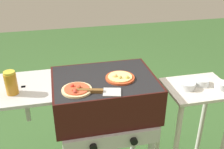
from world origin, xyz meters
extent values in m
cube|color=#38110F|center=(0.00, 0.00, 0.78)|extent=(0.64, 0.48, 0.24)
cube|color=black|center=(0.00, 0.00, 0.90)|extent=(0.61, 0.46, 0.01)
cube|color=#BABABA|center=(-0.48, 0.00, 0.89)|extent=(0.32, 0.41, 0.02)
cube|color=#BABABA|center=(-0.48, 0.00, 0.78)|extent=(0.02, 0.02, 0.24)
cube|color=#BABABA|center=(0.00, -0.25, 0.61)|extent=(0.58, 0.02, 0.10)
cylinder|color=black|center=(-0.12, -0.28, 0.61)|extent=(0.04, 0.02, 0.04)
cylinder|color=black|center=(0.12, -0.28, 0.61)|extent=(0.04, 0.02, 0.04)
cylinder|color=#BABABA|center=(-0.27, 0.19, 0.33)|extent=(0.04, 0.04, 0.66)
cylinder|color=#BABABA|center=(0.27, 0.19, 0.33)|extent=(0.04, 0.04, 0.66)
cylinder|color=#C64723|center=(0.09, -0.03, 0.91)|extent=(0.18, 0.18, 0.01)
cylinder|color=#EDD17A|center=(0.09, -0.03, 0.92)|extent=(0.15, 0.15, 0.01)
sphere|color=#E9B66C|center=(0.06, -0.03, 0.92)|extent=(0.03, 0.03, 0.03)
sphere|color=#EDE87E|center=(0.06, -0.02, 0.92)|extent=(0.02, 0.02, 0.02)
sphere|color=#F2EC5F|center=(0.13, -0.06, 0.92)|extent=(0.02, 0.02, 0.02)
sphere|color=tan|center=(0.09, -0.05, 0.92)|extent=(0.02, 0.02, 0.02)
cylinder|color=beige|center=(-0.18, -0.12, 0.91)|extent=(0.17, 0.17, 0.01)
cylinder|color=#D14C2D|center=(-0.18, -0.12, 0.92)|extent=(0.14, 0.14, 0.01)
sphere|color=#A94523|center=(-0.16, -0.12, 0.92)|extent=(0.02, 0.02, 0.02)
sphere|color=#EE4532|center=(-0.19, -0.15, 0.92)|extent=(0.02, 0.02, 0.02)
sphere|color=#BE392A|center=(-0.17, -0.11, 0.92)|extent=(0.02, 0.02, 0.02)
sphere|color=#A94A28|center=(-0.20, -0.14, 0.92)|extent=(0.02, 0.02, 0.02)
sphere|color=red|center=(-0.20, -0.09, 0.92)|extent=(0.02, 0.02, 0.02)
sphere|color=#BB3F31|center=(-0.19, -0.16, 0.92)|extent=(0.02, 0.02, 0.02)
cylinder|color=#B77A1E|center=(-0.53, -0.07, 0.96)|extent=(0.07, 0.07, 0.12)
cylinder|color=gold|center=(-0.53, -0.07, 1.03)|extent=(0.06, 0.06, 0.01)
cube|color=#B7BABF|center=(0.01, -0.18, 0.90)|extent=(0.12, 0.11, 0.01)
cube|color=brown|center=(-0.12, -0.15, 0.91)|extent=(0.16, 0.06, 0.02)
cube|color=beige|center=(0.66, 0.00, 0.75)|extent=(0.44, 0.36, 0.02)
cylinder|color=beige|center=(0.47, -0.15, 0.37)|extent=(0.04, 0.04, 0.74)
cylinder|color=beige|center=(0.47, 0.15, 0.37)|extent=(0.04, 0.04, 0.74)
cylinder|color=beige|center=(0.85, 0.15, 0.37)|extent=(0.04, 0.04, 0.74)
cylinder|color=silver|center=(0.58, 0.00, 0.78)|extent=(0.11, 0.11, 0.04)
cylinder|color=maroon|center=(0.58, 0.00, 0.77)|extent=(0.09, 0.09, 0.02)
cylinder|color=silver|center=(0.70, 0.02, 0.78)|extent=(0.10, 0.10, 0.04)
cylinder|color=beige|center=(0.70, 0.02, 0.77)|extent=(0.08, 0.08, 0.02)
cylinder|color=silver|center=(0.80, -0.05, 0.78)|extent=(0.10, 0.10, 0.04)
cylinder|color=#4C7533|center=(0.80, -0.05, 0.77)|extent=(0.08, 0.08, 0.02)
camera|label=1|loc=(-0.27, -1.42, 1.67)|focal=42.63mm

